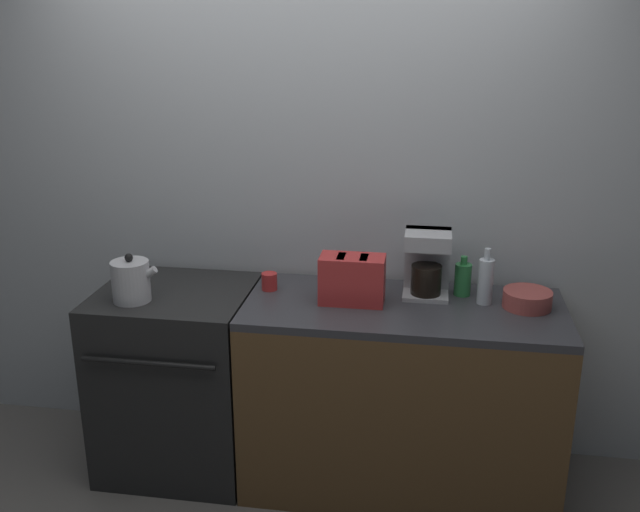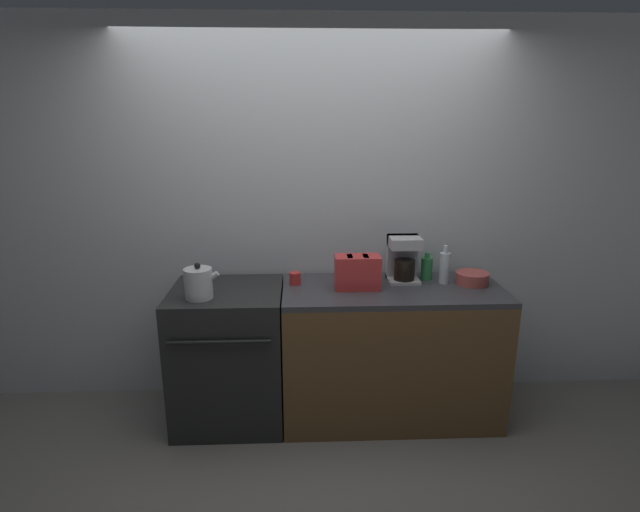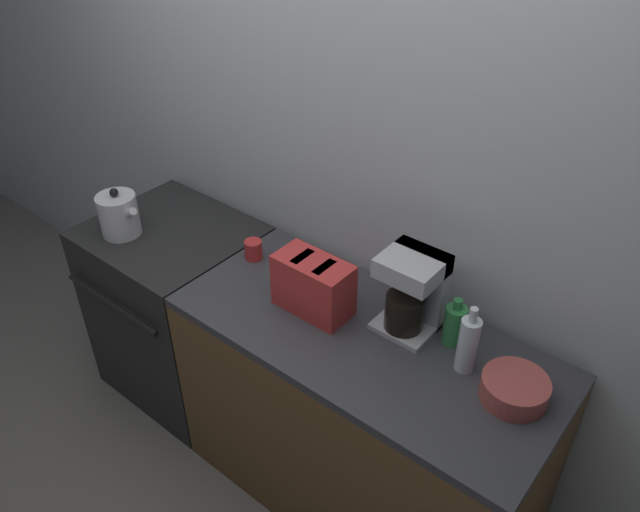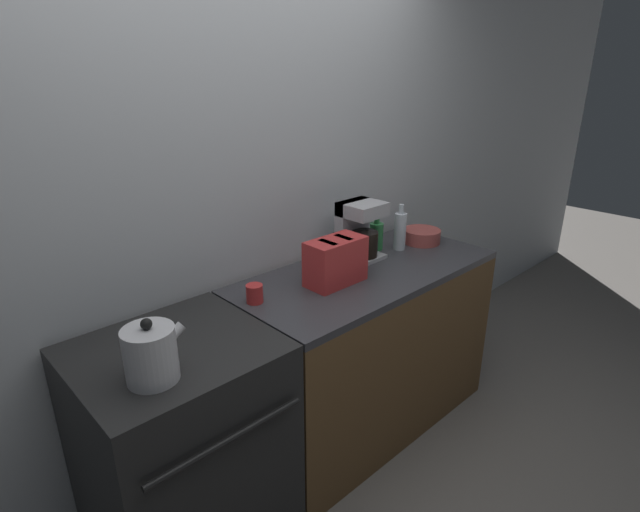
{
  "view_description": "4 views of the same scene",
  "coord_description": "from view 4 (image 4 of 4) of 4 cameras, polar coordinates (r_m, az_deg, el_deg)",
  "views": [
    {
      "loc": [
        0.59,
        -2.62,
        2.12
      ],
      "look_at": [
        0.12,
        0.34,
        1.11
      ],
      "focal_mm": 40.0,
      "sensor_mm": 36.0,
      "label": 1
    },
    {
      "loc": [
        -0.09,
        -2.69,
        1.97
      ],
      "look_at": [
        0.04,
        0.36,
        1.11
      ],
      "focal_mm": 28.0,
      "sensor_mm": 36.0,
      "label": 2
    },
    {
      "loc": [
        1.42,
        -1.05,
        2.41
      ],
      "look_at": [
        0.24,
        0.4,
        1.09
      ],
      "focal_mm": 35.0,
      "sensor_mm": 36.0,
      "label": 3
    },
    {
      "loc": [
        -1.26,
        -1.19,
        1.87
      ],
      "look_at": [
        0.2,
        0.34,
        1.06
      ],
      "focal_mm": 28.0,
      "sensor_mm": 36.0,
      "label": 4
    }
  ],
  "objects": [
    {
      "name": "ground_plane",
      "position": [
        2.55,
        2.31,
        -26.17
      ],
      "size": [
        12.0,
        12.0,
        0.0
      ],
      "primitive_type": "plane",
      "color": "slate"
    },
    {
      "name": "wall_back",
      "position": [
        2.33,
        -9.55,
        6.67
      ],
      "size": [
        8.0,
        0.05,
        2.6
      ],
      "color": "silver",
      "rests_on": "ground_plane"
    },
    {
      "name": "stove",
      "position": [
        2.17,
        -15.28,
        -20.07
      ],
      "size": [
        0.71,
        0.67,
        0.91
      ],
      "color": "black",
      "rests_on": "ground_plane"
    },
    {
      "name": "counter_block",
      "position": [
        2.72,
        5.14,
        -10.41
      ],
      "size": [
        1.42,
        0.64,
        0.91
      ],
      "color": "brown",
      "rests_on": "ground_plane"
    },
    {
      "name": "kettle",
      "position": [
        1.71,
        -18.75,
        -10.57
      ],
      "size": [
        0.21,
        0.17,
        0.22
      ],
      "color": "silver",
      "rests_on": "stove"
    },
    {
      "name": "toaster",
      "position": [
        2.31,
        1.8,
        -0.6
      ],
      "size": [
        0.29,
        0.15,
        0.22
      ],
      "color": "red",
      "rests_on": "counter_block"
    },
    {
      "name": "coffee_maker",
      "position": [
        2.61,
        4.46,
        3.09
      ],
      "size": [
        0.2,
        0.2,
        0.3
      ],
      "color": "#B7B7BC",
      "rests_on": "counter_block"
    },
    {
      "name": "bottle_green",
      "position": [
        2.77,
        6.45,
        2.32
      ],
      "size": [
        0.08,
        0.08,
        0.18
      ],
      "color": "#338C47",
      "rests_on": "counter_block"
    },
    {
      "name": "bottle_clear",
      "position": [
        2.77,
        9.13,
        2.88
      ],
      "size": [
        0.07,
        0.07,
        0.26
      ],
      "color": "silver",
      "rests_on": "counter_block"
    },
    {
      "name": "cup_red",
      "position": [
        2.16,
        -7.49,
        -4.29
      ],
      "size": [
        0.07,
        0.07,
        0.08
      ],
      "color": "red",
      "rests_on": "counter_block"
    },
    {
      "name": "bowl",
      "position": [
        2.93,
        11.54,
        2.26
      ],
      "size": [
        0.21,
        0.21,
        0.08
      ],
      "color": "#B24C47",
      "rests_on": "counter_block"
    }
  ]
}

